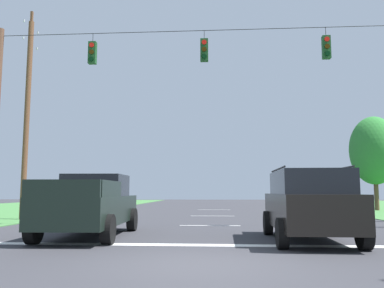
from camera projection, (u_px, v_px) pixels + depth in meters
The scene contains 11 objects.
ground_plane at pixel (200, 264), 7.68m from camera, with size 120.00×120.00×0.00m, color #333338.
stop_bar_stripe at pixel (205, 245), 10.42m from camera, with size 15.67×0.45×0.01m, color white.
lane_dash_0 at pixel (210, 225), 16.37m from camera, with size 0.15×2.50×0.01m, color white.
lane_dash_1 at pixel (212, 216), 22.72m from camera, with size 0.15×2.50×0.01m, color white.
lane_dash_2 at pixel (214, 210), 30.30m from camera, with size 0.15×2.50×0.01m, color white.
overhead_signal_span at pixel (210, 112), 16.17m from camera, with size 18.45×0.31×8.39m.
pickup_truck at pixel (91, 205), 12.56m from camera, with size 2.47×5.48×1.95m.
suv_black at pixel (308, 203), 11.32m from camera, with size 2.27×4.83×2.05m.
distant_car_crossing_white at pixel (100, 200), 28.26m from camera, with size 4.42×2.26×1.52m.
utility_pole_near_left at pixel (27, 112), 20.32m from camera, with size 0.27×1.62×10.82m.
tree_roadside_right at pixel (374, 151), 29.39m from camera, with size 3.50×3.50×6.94m.
Camera 1 is at (0.39, -7.90, 1.41)m, focal length 37.22 mm.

